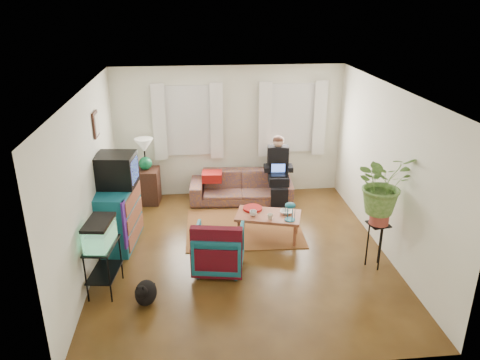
{
  "coord_description": "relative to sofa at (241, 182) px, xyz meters",
  "views": [
    {
      "loc": [
        -0.71,
        -6.45,
        3.84
      ],
      "look_at": [
        0.0,
        0.4,
        1.1
      ],
      "focal_mm": 35.0,
      "sensor_mm": 36.0,
      "label": 1
    }
  ],
  "objects": [
    {
      "name": "aquarium",
      "position": [
        -2.2,
        -2.83,
        0.5
      ],
      "size": [
        0.39,
        0.61,
        0.37
      ],
      "primitive_type": "cube",
      "rotation": [
        0.0,
        0.0,
        -0.13
      ],
      "color": "#7FD899",
      "rests_on": "aquarium_stand"
    },
    {
      "name": "wall_left",
      "position": [
        -2.45,
        -2.05,
        0.91
      ],
      "size": [
        0.01,
        5.0,
        2.6
      ],
      "primitive_type": "cube",
      "color": "silver",
      "rests_on": "floor"
    },
    {
      "name": "table_lamp",
      "position": [
        -1.85,
        0.11,
        0.59
      ],
      "size": [
        0.38,
        0.38,
        0.63
      ],
      "primitive_type": null,
      "rotation": [
        0.0,
        0.0,
        -0.08
      ],
      "color": "white",
      "rests_on": "side_table"
    },
    {
      "name": "serape_throw",
      "position": [
        -0.64,
        -2.73,
        0.13
      ],
      "size": [
        0.75,
        0.29,
        0.6
      ],
      "primitive_type": "cube",
      "rotation": [
        0.0,
        0.0,
        -0.17
      ],
      "color": "#9E0A0A",
      "rests_on": "armchair"
    },
    {
      "name": "area_rug",
      "position": [
        -0.08,
        -1.2,
        -0.38
      ],
      "size": [
        2.04,
        1.66,
        0.01
      ],
      "primitive_type": "cube",
      "rotation": [
        0.0,
        0.0,
        -0.03
      ],
      "color": "brown",
      "rests_on": "floor"
    },
    {
      "name": "birdcage",
      "position": [
        0.6,
        -1.82,
        0.2
      ],
      "size": [
        0.21,
        0.21,
        0.31
      ],
      "primitive_type": null,
      "rotation": [
        0.0,
        0.0,
        -0.28
      ],
      "color": "#115B6B",
      "rests_on": "coffee_table"
    },
    {
      "name": "seated_person",
      "position": [
        0.72,
        -0.06,
        0.2
      ],
      "size": [
        0.55,
        0.65,
        1.19
      ],
      "primitive_type": null,
      "rotation": [
        0.0,
        0.0,
        -0.08
      ],
      "color": "black",
      "rests_on": "sofa"
    },
    {
      "name": "floor",
      "position": [
        -0.2,
        -2.05,
        -0.39
      ],
      "size": [
        4.5,
        5.0,
        0.01
      ],
      "primitive_type": "cube",
      "color": "#4F2B14",
      "rests_on": "ground"
    },
    {
      "name": "window_left",
      "position": [
        -1.0,
        0.43,
        1.16
      ],
      "size": [
        1.08,
        0.04,
        1.38
      ],
      "primitive_type": "cube",
      "color": "white",
      "rests_on": "wall_back"
    },
    {
      "name": "crt_tv",
      "position": [
        -2.15,
        -1.39,
        0.86
      ],
      "size": [
        0.66,
        0.62,
        0.53
      ],
      "primitive_type": "cube",
      "rotation": [
        0.0,
        0.0,
        -0.12
      ],
      "color": "black",
      "rests_on": "dresser"
    },
    {
      "name": "snack_tray",
      "position": [
        0.05,
        -1.36,
        0.07
      ],
      "size": [
        0.41,
        0.41,
        0.04
      ],
      "primitive_type": "cylinder",
      "rotation": [
        0.0,
        0.0,
        -0.28
      ],
      "color": "#B21414",
      "rests_on": "coffee_table"
    },
    {
      "name": "window_right",
      "position": [
        1.05,
        0.43,
        1.16
      ],
      "size": [
        1.08,
        0.04,
        1.38
      ],
      "primitive_type": "cube",
      "color": "white",
      "rests_on": "wall_back"
    },
    {
      "name": "ceiling",
      "position": [
        -0.2,
        -2.05,
        2.21
      ],
      "size": [
        4.5,
        5.0,
        0.01
      ],
      "primitive_type": "cube",
      "color": "white",
      "rests_on": "wall_back"
    },
    {
      "name": "sofa",
      "position": [
        0.0,
        0.0,
        0.0
      ],
      "size": [
        2.05,
        0.94,
        0.78
      ],
      "primitive_type": "imported",
      "rotation": [
        0.0,
        0.0,
        -0.08
      ],
      "color": "brown",
      "rests_on": "floor"
    },
    {
      "name": "bowl",
      "position": [
        0.59,
        -1.57,
        0.07
      ],
      "size": [
        0.26,
        0.26,
        0.05
      ],
      "primitive_type": "imported",
      "rotation": [
        0.0,
        0.0,
        -0.28
      ],
      "color": "white",
      "rests_on": "coffee_table"
    },
    {
      "name": "aquarium_stand",
      "position": [
        -2.2,
        -2.83,
        -0.04
      ],
      "size": [
        0.43,
        0.67,
        0.71
      ],
      "primitive_type": "cube",
      "rotation": [
        0.0,
        0.0,
        -0.13
      ],
      "color": "black",
      "rests_on": "floor"
    },
    {
      "name": "coffee_table",
      "position": [
        0.29,
        -1.58,
        -0.17
      ],
      "size": [
        1.18,
        0.85,
        0.44
      ],
      "primitive_type": "cube",
      "rotation": [
        0.0,
        0.0,
        -0.28
      ],
      "color": "brown",
      "rests_on": "floor"
    },
    {
      "name": "wall_back",
      "position": [
        -0.2,
        0.45,
        0.91
      ],
      "size": [
        4.5,
        0.01,
        2.6
      ],
      "primitive_type": "cube",
      "color": "silver",
      "rests_on": "floor"
    },
    {
      "name": "potted_plant",
      "position": [
        1.75,
        -2.62,
        0.82
      ],
      "size": [
        0.93,
        0.84,
        0.91
      ],
      "primitive_type": "imported",
      "rotation": [
        0.0,
        0.0,
        0.17
      ],
      "color": "#599947",
      "rests_on": "plant_stand"
    },
    {
      "name": "black_cat",
      "position": [
        -1.61,
        -3.19,
        -0.2
      ],
      "size": [
        0.37,
        0.49,
        0.38
      ],
      "primitive_type": "ellipsoid",
      "rotation": [
        0.0,
        0.0,
        -0.2
      ],
      "color": "black",
      "rests_on": "floor"
    },
    {
      "name": "plant_stand",
      "position": [
        1.75,
        -2.62,
        -0.03
      ],
      "size": [
        0.35,
        0.35,
        0.72
      ],
      "primitive_type": "cube",
      "rotation": [
        0.0,
        0.0,
        0.17
      ],
      "color": "black",
      "rests_on": "floor"
    },
    {
      "name": "picture_frame",
      "position": [
        -2.41,
        -1.2,
        1.56
      ],
      "size": [
        0.04,
        0.32,
        0.4
      ],
      "primitive_type": "cube",
      "color": "#3D2616",
      "rests_on": "wall_left"
    },
    {
      "name": "wall_front",
      "position": [
        -0.2,
        -4.55,
        0.91
      ],
      "size": [
        4.5,
        0.01,
        2.6
      ],
      "primitive_type": "cube",
      "color": "silver",
      "rests_on": "floor"
    },
    {
      "name": "dresser",
      "position": [
        -2.19,
        -1.49,
        0.1
      ],
      "size": [
        0.68,
        1.15,
        0.98
      ],
      "primitive_type": "cube",
      "rotation": [
        0.0,
        0.0,
        -0.12
      ],
      "color": "#11546A",
      "rests_on": "floor"
    },
    {
      "name": "cup_b",
      "position": [
        0.28,
        -1.76,
        0.09
      ],
      "size": [
        0.12,
        0.12,
        0.09
      ],
      "primitive_type": "imported",
      "rotation": [
        0.0,
        0.0,
        -0.28
      ],
      "color": "beige",
      "rests_on": "coffee_table"
    },
    {
      "name": "cup_a",
      "position": [
        0.03,
        -1.61,
        0.09
      ],
      "size": [
        0.15,
        0.15,
        0.09
      ],
      "primitive_type": "imported",
      "rotation": [
        0.0,
        0.0,
        -0.28
      ],
      "color": "white",
      "rests_on": "coffee_table"
    },
    {
      "name": "armchair",
      "position": [
        -0.59,
        -2.45,
        -0.03
      ],
      "size": [
        0.82,
        0.78,
        0.73
      ],
      "primitive_type": "imported",
      "rotation": [
        0.0,
        0.0,
        2.97
      ],
      "color": "#125970",
      "rests_on": "floor"
    },
    {
      "name": "side_table",
      "position": [
        -1.85,
        0.11,
        -0.05
      ],
      "size": [
        0.51,
        0.51,
        0.69
      ],
      "primitive_type": "cube",
      "rotation": [
        0.0,
        0.0,
        -0.08
      ],
      "color": "#413018",
      "rests_on": "floor"
    },
    {
      "name": "wall_right",
      "position": [
        2.05,
        -2.05,
        0.91
      ],
      "size": [
        0.01,
        5.0,
        2.6
      ],
      "primitive_type": "cube",
      "color": "silver",
      "rests_on": "floor"
    },
    {
      "name": "curtains_left",
      "position": [
        -1.0,
        0.35,
        1.16
      ],
      "size": [
        1.36,
        0.06,
        1.5
      ],
      "primitive_type": "cube",
      "color": "white",
      "rests_on": "wall_back"
    },
    {
      "name": "curtains_right",
      "position": [
        1.05,
        0.35,
        1.16
      ],
      "size": [
        1.36,
        0.06,
        1.5
      ],
      "primitive_type": "cube",
      "color": "white",
      "rests_on": "wall_back"
    }
  ]
}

